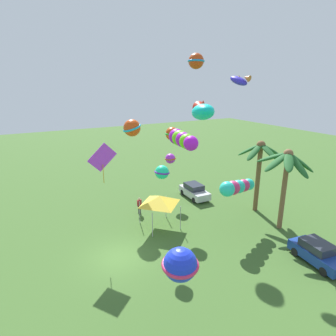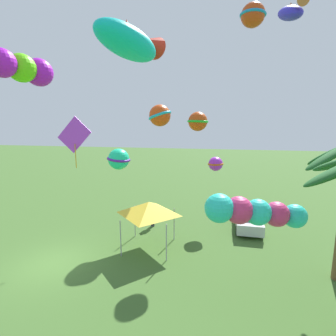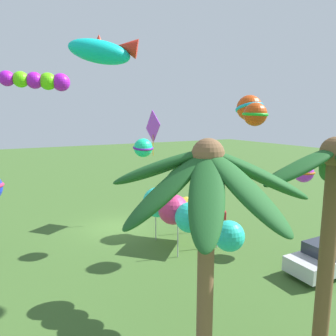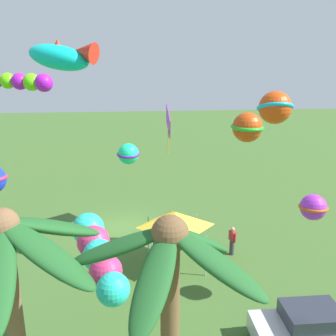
{
  "view_description": "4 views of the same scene",
  "coord_description": "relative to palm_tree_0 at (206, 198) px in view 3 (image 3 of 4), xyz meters",
  "views": [
    {
      "loc": [
        17.27,
        -5.26,
        12.03
      ],
      "look_at": [
        -1.61,
        4.83,
        5.55
      ],
      "focal_mm": 30.65,
      "sensor_mm": 36.0,
      "label": 1
    },
    {
      "loc": [
        11.36,
        8.4,
        7.51
      ],
      "look_at": [
        -2.71,
        5.78,
        4.91
      ],
      "focal_mm": 27.75,
      "sensor_mm": 36.0,
      "label": 2
    },
    {
      "loc": [
        6.47,
        19.3,
        7.39
      ],
      "look_at": [
        -1.33,
        5.08,
        4.69
      ],
      "focal_mm": 33.3,
      "sensor_mm": 36.0,
      "label": 3
    },
    {
      "loc": [
        -0.49,
        21.2,
        9.88
      ],
      "look_at": [
        -2.19,
        6.24,
        5.6
      ],
      "focal_mm": 38.78,
      "sensor_mm": 36.0,
      "label": 4
    }
  ],
  "objects": [
    {
      "name": "ground_plane",
      "position": [
        -2.32,
        -13.56,
        -5.51
      ],
      "size": [
        120.0,
        120.0,
        0.0
      ],
      "primitive_type": "plane",
      "color": "#3D6028"
    },
    {
      "name": "palm_tree_0",
      "position": [
        0.0,
        0.0,
        0.0
      ],
      "size": [
        4.45,
        4.63,
        6.91
      ],
      "color": "brown",
      "rests_on": "ground"
    },
    {
      "name": "palm_tree_1",
      "position": [
        -3.62,
        0.73,
        -0.27
      ],
      "size": [
        4.21,
        4.19,
        6.88
      ],
      "color": "brown",
      "rests_on": "ground"
    },
    {
      "name": "parked_car_1",
      "position": [
        -9.09,
        -2.77,
        -4.76
      ],
      "size": [
        3.94,
        1.82,
        1.51
      ],
      "color": "#BCBCC1",
      "rests_on": "ground"
    },
    {
      "name": "spectator_0",
      "position": [
        -8.23,
        -9.5,
        -4.7
      ],
      "size": [
        0.35,
        0.52,
        1.59
      ],
      "color": "#38383D",
      "rests_on": "ground"
    },
    {
      "name": "festival_tent",
      "position": [
        -5.07,
        -8.93,
        -3.05
      ],
      "size": [
        2.86,
        2.86,
        2.85
      ],
      "color": "#9E9EA3",
      "rests_on": "ground"
    },
    {
      "name": "kite_fish_0",
      "position": [
        -0.26,
        -8.21,
        4.72
      ],
      "size": [
        3.34,
        2.45,
        1.45
      ],
      "color": "#0DC9BE"
    },
    {
      "name": "kite_diamond_1",
      "position": [
        -5.23,
        -13.5,
        1.14
      ],
      "size": [
        0.28,
        2.24,
        3.11
      ],
      "color": "#BD3CF0"
    },
    {
      "name": "kite_ball_2",
      "position": [
        -9.95,
        -9.3,
        2.39
      ],
      "size": [
        1.94,
        1.92,
        1.59
      ],
      "color": "#D44510"
    },
    {
      "name": "kite_ball_3",
      "position": [
        -2.83,
        -9.81,
        0.16
      ],
      "size": [
        1.23,
        1.24,
        1.03
      ],
      "color": "#1BE59E"
    },
    {
      "name": "kite_tube_4",
      "position": [
        2.17,
        -11.14,
        3.6
      ],
      "size": [
        3.21,
        1.38,
        0.92
      ],
      "color": "#B718D9"
    },
    {
      "name": "kite_ball_5",
      "position": [
        -10.13,
        -5.15,
        -1.11
      ],
      "size": [
        1.3,
        1.3,
        1.05
      ],
      "color": "#AA2DD1"
    },
    {
      "name": "kite_ball_6",
      "position": [
        -7.6,
        -6.35,
        1.97
      ],
      "size": [
        1.88,
        1.88,
        1.21
      ],
      "color": "#C6430F"
    },
    {
      "name": "kite_tube_10",
      "position": [
        -1.69,
        -3.56,
        -1.71
      ],
      "size": [
        2.11,
        4.29,
        1.6
      ],
      "color": "#25D3BD"
    }
  ]
}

